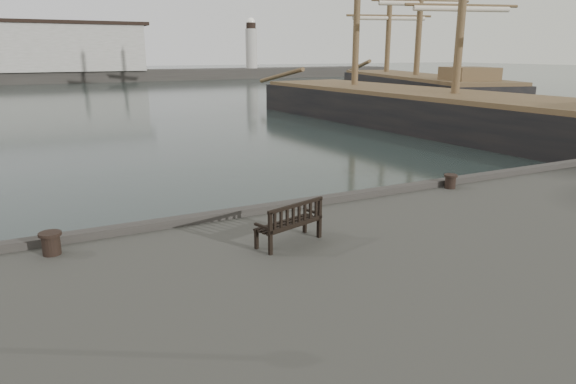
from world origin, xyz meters
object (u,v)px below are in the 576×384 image
tall_ship_main (453,121)px  bench (289,231)px  tall_ship_far (415,95)px  bollard_right (450,181)px  bollard_left (51,243)px

tall_ship_main → bench: bearing=-145.2°
bench → tall_ship_far: size_ratio=0.05×
bollard_right → tall_ship_far: (27.32, 33.53, -0.89)m
bench → bollard_right: bearing=-0.4°
bench → bollard_left: bearing=143.6°
bench → bollard_right: (6.17, 1.83, -0.07)m
bollard_left → bollard_right: bollard_left is taller
bench → bollard_right: bench is taller
bollard_right → tall_ship_main: (15.56, 15.79, -1.01)m
bollard_right → bollard_left: bearing=-178.6°
bench → bollard_left: (-4.41, 1.57, -0.05)m
bench → tall_ship_far: 48.72m
bench → bollard_left: bench is taller
bench → bollard_right: 6.44m
bollard_right → bench: bearing=-163.5°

